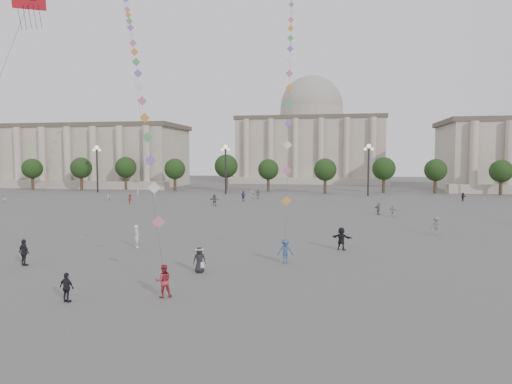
# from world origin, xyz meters

# --- Properties ---
(ground) EXTENTS (360.00, 360.00, 0.00)m
(ground) POSITION_xyz_m (0.00, 0.00, 0.00)
(ground) COLOR #53514E
(ground) RESTS_ON ground
(hall_west) EXTENTS (84.00, 26.22, 17.20)m
(hall_west) POSITION_xyz_m (-75.00, 93.89, 8.43)
(hall_west) COLOR #A9A08D
(hall_west) RESTS_ON ground
(hall_central) EXTENTS (48.30, 34.30, 35.50)m
(hall_central) POSITION_xyz_m (0.00, 129.22, 14.23)
(hall_central) COLOR #A9A08D
(hall_central) RESTS_ON ground
(tree_row) EXTENTS (137.12, 5.12, 8.00)m
(tree_row) POSITION_xyz_m (0.00, 78.00, 5.39)
(tree_row) COLOR #3B2D1D
(tree_row) RESTS_ON ground
(lamp_post_far_west) EXTENTS (2.00, 0.90, 10.65)m
(lamp_post_far_west) POSITION_xyz_m (-45.00, 70.00, 7.35)
(lamp_post_far_west) COLOR #262628
(lamp_post_far_west) RESTS_ON ground
(lamp_post_mid_west) EXTENTS (2.00, 0.90, 10.65)m
(lamp_post_mid_west) POSITION_xyz_m (-15.00, 70.00, 7.35)
(lamp_post_mid_west) COLOR #262628
(lamp_post_mid_west) RESTS_ON ground
(lamp_post_mid_east) EXTENTS (2.00, 0.90, 10.65)m
(lamp_post_mid_east) POSITION_xyz_m (15.00, 70.00, 7.35)
(lamp_post_mid_east) COLOR #262628
(lamp_post_mid_east) RESTS_ON ground
(person_crowd_0) EXTENTS (1.11, 1.09, 1.87)m
(person_crowd_0) POSITION_xyz_m (-7.85, 54.03, 0.94)
(person_crowd_0) COLOR navy
(person_crowd_0) RESTS_ON ground
(person_crowd_1) EXTENTS (0.96, 1.00, 1.62)m
(person_crowd_1) POSITION_xyz_m (-46.86, 42.71, 0.81)
(person_crowd_1) COLOR beige
(person_crowd_1) RESTS_ON ground
(person_crowd_3) EXTENTS (1.85, 1.21, 1.91)m
(person_crowd_3) POSITION_xyz_m (9.04, 12.36, 0.95)
(person_crowd_3) COLOR black
(person_crowd_3) RESTS_ON ground
(person_crowd_4) EXTENTS (1.36, 1.42, 1.60)m
(person_crowd_4) POSITION_xyz_m (-7.28, 59.15, 0.80)
(person_crowd_4) COLOR silver
(person_crowd_4) RESTS_ON ground
(person_crowd_6) EXTENTS (1.36, 1.03, 1.86)m
(person_crowd_6) POSITION_xyz_m (18.39, 21.51, 0.93)
(person_crowd_6) COLOR slate
(person_crowd_6) RESTS_ON ground
(person_crowd_7) EXTENTS (1.43, 1.42, 1.65)m
(person_crowd_7) POSITION_xyz_m (16.01, 36.28, 0.83)
(person_crowd_7) COLOR beige
(person_crowd_7) RESTS_ON ground
(person_crowd_9) EXTENTS (1.32, 1.35, 1.54)m
(person_crowd_9) POSITION_xyz_m (31.10, 61.33, 0.77)
(person_crowd_9) COLOR black
(person_crowd_9) RESTS_ON ground
(person_crowd_10) EXTENTS (0.46, 0.68, 1.80)m
(person_crowd_10) POSITION_xyz_m (-30.86, 60.36, 0.90)
(person_crowd_10) COLOR beige
(person_crowd_10) RESTS_ON ground
(person_crowd_12) EXTENTS (1.79, 0.74, 1.88)m
(person_crowd_12) POSITION_xyz_m (-10.87, 45.63, 0.94)
(person_crowd_12) COLOR slate
(person_crowd_12) RESTS_ON ground
(person_crowd_13) EXTENTS (0.79, 0.85, 1.95)m
(person_crowd_13) POSITION_xyz_m (-8.11, 10.35, 0.97)
(person_crowd_13) COLOR silver
(person_crowd_13) RESTS_ON ground
(person_crowd_16) EXTENTS (1.13, 0.81, 1.79)m
(person_crowd_16) POSITION_xyz_m (-6.23, 60.07, 0.89)
(person_crowd_16) COLOR slate
(person_crowd_16) RESTS_ON ground
(person_crowd_17) EXTENTS (0.63, 1.09, 1.69)m
(person_crowd_17) POSITION_xyz_m (-25.57, 45.73, 0.85)
(person_crowd_17) COLOR maroon
(person_crowd_17) RESTS_ON ground
(person_crowd_19) EXTENTS (1.01, 1.60, 1.65)m
(person_crowd_19) POSITION_xyz_m (14.22, 38.12, 0.82)
(person_crowd_19) COLOR #857A5C
(person_crowd_19) RESTS_ON ground
(person_crowd_21) EXTENTS (0.94, 1.06, 1.79)m
(person_crowd_21) POSITION_xyz_m (-31.05, 49.01, 0.90)
(person_crowd_21) COLOR silver
(person_crowd_21) RESTS_ON ground
(tourist_1) EXTENTS (1.21, 0.85, 1.90)m
(tourist_1) POSITION_xyz_m (-13.09, 2.71, 0.95)
(tourist_1) COLOR black
(tourist_1) RESTS_ON ground
(tourist_4) EXTENTS (0.99, 0.60, 1.58)m
(tourist_4) POSITION_xyz_m (-5.33, -4.29, 0.79)
(tourist_4) COLOR black
(tourist_4) RESTS_ON ground
(kite_flyer_0) EXTENTS (1.10, 1.02, 1.81)m
(kite_flyer_0) POSITION_xyz_m (-0.65, -2.55, 0.90)
(kite_flyer_0) COLOR #A02B35
(kite_flyer_0) RESTS_ON ground
(kite_flyer_1) EXTENTS (1.25, 0.84, 1.80)m
(kite_flyer_1) POSITION_xyz_m (5.00, 6.69, 0.90)
(kite_flyer_1) COLOR #354C78
(kite_flyer_1) RESTS_ON ground
(hat_person) EXTENTS (0.97, 0.80, 1.71)m
(hat_person) POSITION_xyz_m (-0.32, 2.99, 0.89)
(hat_person) COLOR black
(hat_person) RESTS_ON ground
(dragon_kite) EXTENTS (2.38, 3.91, 18.24)m
(dragon_kite) POSITION_xyz_m (-12.76, 3.62, 17.68)
(dragon_kite) COLOR red
(dragon_kite) RESTS_ON ground
(kite_train_west) EXTENTS (29.04, 53.40, 73.99)m
(kite_train_west) POSITION_xyz_m (-15.80, 25.91, 23.48)
(kite_train_west) COLOR #3F3F3F
(kite_train_west) RESTS_ON ground
(kite_train_mid) EXTENTS (5.53, 54.35, 72.41)m
(kite_train_mid) POSITION_xyz_m (2.43, 35.81, 26.63)
(kite_train_mid) COLOR #3F3F3F
(kite_train_mid) RESTS_ON ground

